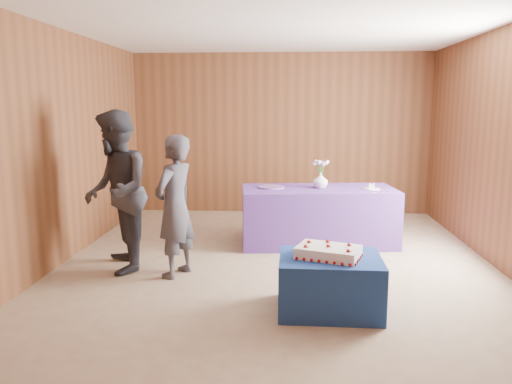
# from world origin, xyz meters

# --- Properties ---
(ground) EXTENTS (6.00, 6.00, 0.00)m
(ground) POSITION_xyz_m (0.00, 0.00, 0.00)
(ground) COLOR #9A8B6A
(ground) RESTS_ON ground
(room_shell) EXTENTS (5.04, 6.04, 2.72)m
(room_shell) POSITION_xyz_m (0.00, 0.00, 1.80)
(room_shell) COLOR brown
(room_shell) RESTS_ON ground
(cake_table) EXTENTS (0.91, 0.71, 0.50)m
(cake_table) POSITION_xyz_m (0.51, -1.23, 0.25)
(cake_table) COLOR navy
(cake_table) RESTS_ON ground
(serving_table) EXTENTS (2.08, 1.10, 0.75)m
(serving_table) POSITION_xyz_m (0.53, 1.01, 0.38)
(serving_table) COLOR #633696
(serving_table) RESTS_ON ground
(sheet_cake) EXTENTS (0.65, 0.54, 0.13)m
(sheet_cake) POSITION_xyz_m (0.49, -1.24, 0.55)
(sheet_cake) COLOR silver
(sheet_cake) RESTS_ON cake_table
(vase) EXTENTS (0.24, 0.24, 0.20)m
(vase) POSITION_xyz_m (0.55, 1.03, 0.85)
(vase) COLOR white
(vase) RESTS_ON serving_table
(flower_spray) EXTENTS (0.22, 0.21, 0.17)m
(flower_spray) POSITION_xyz_m (0.55, 1.03, 1.09)
(flower_spray) COLOR #286529
(flower_spray) RESTS_ON vase
(platter) EXTENTS (0.43, 0.43, 0.02)m
(platter) POSITION_xyz_m (-0.10, 1.00, 0.76)
(platter) COLOR #7951A3
(platter) RESTS_ON serving_table
(plate) EXTENTS (0.25, 0.25, 0.01)m
(plate) POSITION_xyz_m (1.21, 0.96, 0.76)
(plate) COLOR silver
(plate) RESTS_ON serving_table
(cake_slice) EXTENTS (0.08, 0.07, 0.09)m
(cake_slice) POSITION_xyz_m (1.21, 0.96, 0.80)
(cake_slice) COLOR silver
(cake_slice) RESTS_ON plate
(knife) EXTENTS (0.24, 0.15, 0.00)m
(knife) POSITION_xyz_m (1.30, 0.77, 0.75)
(knife) COLOR #B3B3B7
(knife) RESTS_ON serving_table
(guest_left) EXTENTS (0.56, 0.66, 1.53)m
(guest_left) POSITION_xyz_m (-1.08, -0.37, 0.76)
(guest_left) COLOR #3C3C46
(guest_left) RESTS_ON ground
(guest_right) EXTENTS (0.93, 1.05, 1.79)m
(guest_right) POSITION_xyz_m (-1.75, -0.25, 0.89)
(guest_right) COLOR #31323B
(guest_right) RESTS_ON ground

